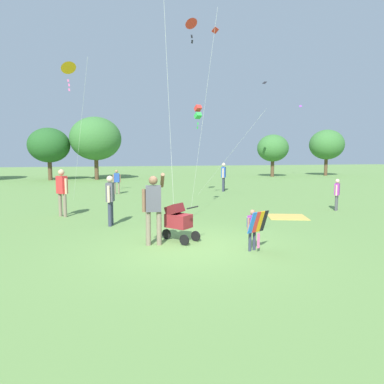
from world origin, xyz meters
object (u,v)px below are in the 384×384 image
child_with_butterfly_kite (254,226)px  kite_green_novelty (198,112)px  cooler_box (255,222)px  kite_orange_delta (192,27)px  person_red_shirt (117,180)px  person_kid_running (224,175)px  person_adult_flyer (153,204)px  stroller (178,219)px  picnic_blanket (287,217)px  kite_blue_high (69,69)px  person_back_turned (337,192)px  person_couple_left (62,189)px  person_sitting_far (110,196)px

child_with_butterfly_kite → kite_green_novelty: (1.65, 11.51, 4.07)m
kite_green_novelty → cooler_box: bearing=-93.1°
kite_orange_delta → person_red_shirt: 9.59m
person_kid_running → cooler_box: person_kid_running is taller
person_adult_flyer → kite_green_novelty: size_ratio=0.37×
stroller → kite_green_novelty: size_ratio=0.20×
stroller → picnic_blanket: (4.67, 2.51, -0.60)m
kite_blue_high → person_back_turned: (10.96, -6.09, -5.73)m
person_adult_flyer → person_back_turned: size_ratio=1.42×
kite_blue_high → child_with_butterfly_kite: bearing=-64.7°
person_adult_flyer → person_couple_left: bearing=119.9°
child_with_butterfly_kite → kite_blue_high: size_ratio=0.15×
person_kid_running → child_with_butterfly_kite: bearing=-105.9°
kite_green_novelty → person_kid_running: bearing=34.6°
person_back_turned → kite_orange_delta: bearing=160.0°
child_with_butterfly_kite → person_adult_flyer: size_ratio=0.54×
cooler_box → stroller: bearing=-157.7°
person_adult_flyer → person_red_shirt: (-0.63, 11.89, -0.24)m
kite_orange_delta → person_back_turned: bearing=-20.0°
kite_orange_delta → picnic_blanket: bearing=-45.1°
stroller → person_sitting_far: 3.08m
stroller → person_couple_left: (-3.48, 4.62, 0.44)m
person_couple_left → child_with_butterfly_kite: bearing=-49.7°
kite_blue_high → cooler_box: 12.23m
person_kid_running → kite_orange_delta: bearing=-120.3°
cooler_box → person_couple_left: bearing=150.7°
person_kid_running → cooler_box: bearing=-103.5°
kite_blue_high → picnic_blanket: bearing=-40.4°
kite_blue_high → person_sitting_far: kite_blue_high is taller
stroller → person_back_turned: 8.16m
child_with_butterfly_kite → person_red_shirt: bearing=102.6°
kite_blue_high → person_kid_running: 10.56m
person_red_shirt → person_back_turned: bearing=-43.4°
person_sitting_far → person_couple_left: bearing=129.5°
child_with_butterfly_kite → kite_blue_high: bearing=115.3°
person_adult_flyer → kite_green_novelty: 11.68m
kite_orange_delta → person_adult_flyer: bearing=-112.7°
kite_green_novelty → person_red_shirt: bearing=161.7°
person_couple_left → person_back_turned: person_couple_left is taller
person_sitting_far → person_couple_left: 2.73m
person_adult_flyer → person_sitting_far: bearing=111.0°
person_back_turned → person_red_shirt: bearing=136.6°
child_with_butterfly_kite → cooler_box: child_with_butterfly_kite is taller
stroller → kite_orange_delta: 8.99m
stroller → kite_green_novelty: bearing=72.3°
kite_orange_delta → kite_green_novelty: kite_orange_delta is taller
person_sitting_far → cooler_box: bearing=-17.2°
person_red_shirt → person_kid_running: bearing=-0.9°
stroller → person_sitting_far: bearing=124.7°
kite_green_novelty → kite_blue_high: kite_blue_high is taller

